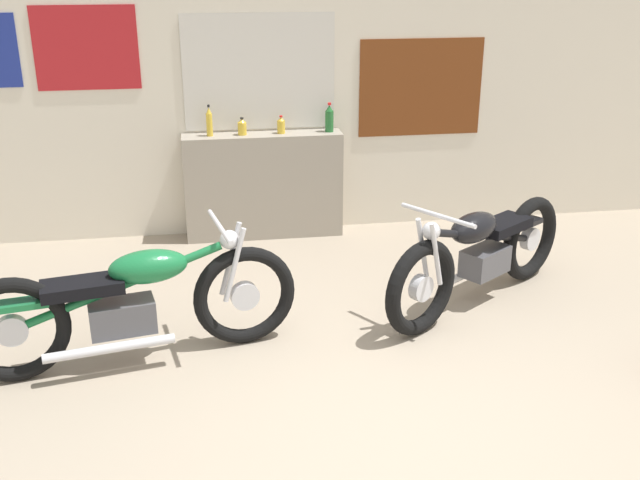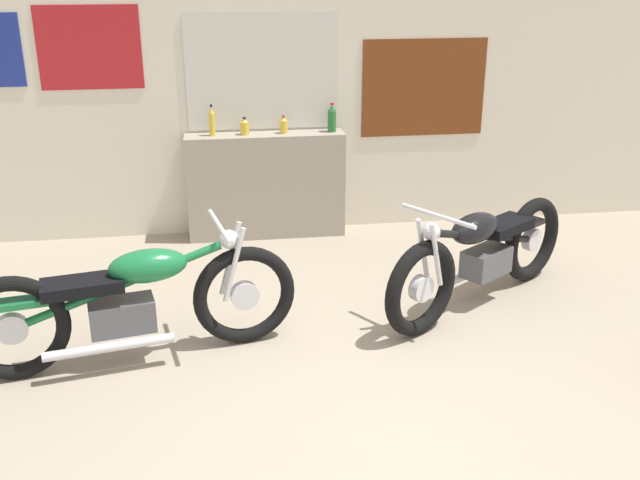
% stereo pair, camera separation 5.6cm
% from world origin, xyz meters
% --- Properties ---
extents(ground_plane, '(24.00, 24.00, 0.00)m').
position_xyz_m(ground_plane, '(0.00, 0.00, 0.00)').
color(ground_plane, gray).
extents(wall_back, '(10.00, 0.07, 2.80)m').
position_xyz_m(wall_back, '(-0.01, 3.44, 1.40)').
color(wall_back, beige).
rests_on(wall_back, ground_plane).
extents(sill_counter, '(1.48, 0.28, 0.99)m').
position_xyz_m(sill_counter, '(-0.49, 3.26, 0.50)').
color(sill_counter, gray).
rests_on(sill_counter, ground_plane).
extents(bottle_leftmost, '(0.06, 0.06, 0.29)m').
position_xyz_m(bottle_leftmost, '(-0.97, 3.26, 1.12)').
color(bottle_leftmost, gold).
rests_on(bottle_leftmost, sill_counter).
extents(bottle_left_center, '(0.08, 0.08, 0.16)m').
position_xyz_m(bottle_left_center, '(-0.67, 3.26, 1.07)').
color(bottle_left_center, gold).
rests_on(bottle_left_center, sill_counter).
extents(bottle_center, '(0.07, 0.07, 0.17)m').
position_xyz_m(bottle_center, '(-0.31, 3.27, 1.07)').
color(bottle_center, gold).
rests_on(bottle_center, sill_counter).
extents(bottle_right_center, '(0.08, 0.08, 0.27)m').
position_xyz_m(bottle_right_center, '(0.14, 3.27, 1.11)').
color(bottle_right_center, '#23662D').
rests_on(bottle_right_center, sill_counter).
extents(motorcycle_black, '(1.81, 1.28, 0.88)m').
position_xyz_m(motorcycle_black, '(1.02, 1.51, 0.42)').
color(motorcycle_black, black).
rests_on(motorcycle_black, ground_plane).
extents(motorcycle_green, '(2.20, 0.71, 0.90)m').
position_xyz_m(motorcycle_green, '(-1.54, 1.02, 0.43)').
color(motorcycle_green, black).
rests_on(motorcycle_green, ground_plane).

